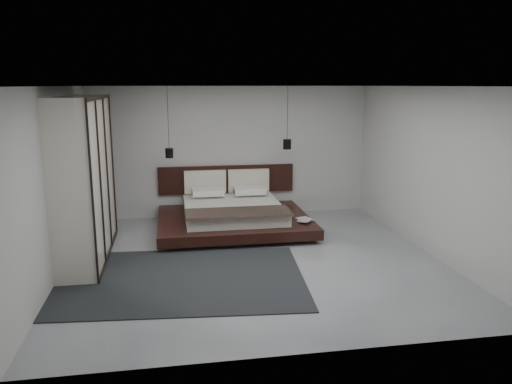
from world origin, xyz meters
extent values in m
plane|color=#93969B|center=(0.00, 0.00, 0.00)|extent=(6.00, 6.00, 0.00)
plane|color=white|center=(0.00, 0.00, 2.80)|extent=(6.00, 6.00, 0.00)
plane|color=#BBBBB8|center=(0.00, 3.00, 1.40)|extent=(6.00, 0.00, 6.00)
plane|color=#BBBBB8|center=(0.00, -3.00, 1.40)|extent=(6.00, 0.00, 6.00)
plane|color=#BBBBB8|center=(-3.00, 0.00, 1.40)|extent=(0.00, 6.00, 6.00)
plane|color=#BBBBB8|center=(3.00, 0.00, 1.40)|extent=(0.00, 6.00, 6.00)
cube|color=black|center=(-2.95, 2.45, 1.30)|extent=(0.05, 0.90, 2.60)
cube|color=black|center=(-0.11, 1.75, 0.04)|extent=(2.32, 1.90, 0.08)
cube|color=black|center=(-0.11, 1.75, 0.18)|extent=(2.95, 2.42, 0.19)
cube|color=silver|center=(-0.11, 1.89, 0.39)|extent=(1.90, 2.11, 0.23)
cube|color=black|center=(-0.11, 1.07, 0.53)|extent=(1.92, 0.74, 0.05)
cube|color=white|center=(-0.55, 2.70, 0.57)|extent=(0.65, 0.42, 0.13)
cube|color=white|center=(0.33, 2.70, 0.57)|extent=(0.65, 0.42, 0.13)
cube|color=white|center=(-0.55, 2.55, 0.63)|extent=(0.65, 0.42, 0.13)
cube|color=white|center=(0.33, 2.55, 0.63)|extent=(0.65, 0.42, 0.13)
cube|color=black|center=(-0.11, 2.96, 0.81)|extent=(2.95, 0.08, 0.60)
cube|color=silver|center=(-0.58, 2.87, 0.78)|extent=(0.89, 0.10, 0.50)
cube|color=silver|center=(0.37, 2.87, 0.78)|extent=(0.89, 0.10, 0.50)
imported|color=#99724C|center=(1.10, 1.22, 0.29)|extent=(0.34, 0.39, 0.03)
imported|color=#99724C|center=(1.08, 1.19, 0.32)|extent=(0.36, 0.38, 0.02)
cylinder|color=black|center=(-1.32, 2.38, 2.19)|extent=(0.01, 0.01, 1.22)
cylinder|color=black|center=(-1.32, 2.38, 1.48)|extent=(0.16, 0.16, 0.19)
cylinder|color=#FFE0B2|center=(-1.32, 2.38, 1.40)|extent=(0.12, 0.12, 0.01)
cylinder|color=black|center=(1.10, 2.38, 2.26)|extent=(0.01, 0.01, 1.08)
cylinder|color=black|center=(1.10, 2.38, 1.61)|extent=(0.17, 0.17, 0.21)
cylinder|color=#FFE0B2|center=(1.10, 2.38, 1.53)|extent=(0.13, 0.13, 0.01)
cube|color=silver|center=(-2.70, 0.66, 1.33)|extent=(0.61, 2.65, 2.65)
cube|color=black|center=(-2.38, 0.66, 2.62)|extent=(0.03, 2.65, 0.06)
cube|color=black|center=(-2.38, 0.66, 0.03)|extent=(0.03, 2.65, 0.06)
cube|color=black|center=(-2.38, -0.66, 1.33)|extent=(0.03, 0.05, 2.65)
cube|color=black|center=(-2.38, 0.22, 1.33)|extent=(0.03, 0.05, 2.65)
cube|color=black|center=(-2.38, 1.11, 1.33)|extent=(0.03, 0.05, 2.65)
cube|color=black|center=(-2.38, 1.99, 1.33)|extent=(0.03, 0.05, 2.65)
cube|color=black|center=(-1.20, -0.65, 0.01)|extent=(3.83, 2.89, 0.02)
camera|label=1|loc=(-1.29, -7.69, 2.82)|focal=35.00mm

